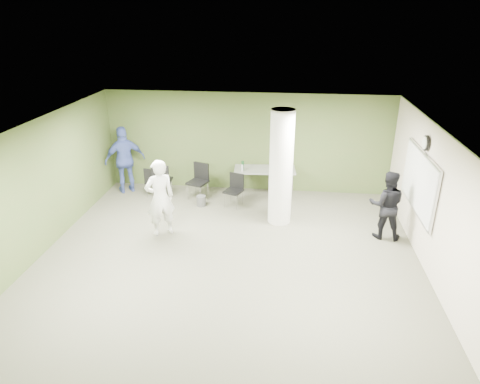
# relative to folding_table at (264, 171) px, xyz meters

# --- Properties ---
(floor) EXTENTS (8.00, 8.00, 0.00)m
(floor) POSITION_rel_folding_table_xyz_m (-0.51, -3.54, -0.75)
(floor) COLOR #555443
(floor) RESTS_ON ground
(ceiling) EXTENTS (8.00, 8.00, 0.00)m
(ceiling) POSITION_rel_folding_table_xyz_m (-0.51, -3.54, 2.05)
(ceiling) COLOR white
(ceiling) RESTS_ON wall_back
(wall_back) EXTENTS (8.00, 2.80, 0.02)m
(wall_back) POSITION_rel_folding_table_xyz_m (-0.51, 0.46, 0.65)
(wall_back) COLOR #485F2D
(wall_back) RESTS_ON floor
(wall_left) EXTENTS (0.02, 8.00, 2.80)m
(wall_left) POSITION_rel_folding_table_xyz_m (-4.51, -3.54, 0.65)
(wall_left) COLOR #485F2D
(wall_left) RESTS_ON floor
(wall_right_cream) EXTENTS (0.02, 8.00, 2.80)m
(wall_right_cream) POSITION_rel_folding_table_xyz_m (3.49, -3.54, 0.65)
(wall_right_cream) COLOR beige
(wall_right_cream) RESTS_ON floor
(column) EXTENTS (0.56, 0.56, 2.80)m
(column) POSITION_rel_folding_table_xyz_m (0.49, -1.54, 0.65)
(column) COLOR silver
(column) RESTS_ON floor
(whiteboard) EXTENTS (0.05, 2.30, 1.30)m
(whiteboard) POSITION_rel_folding_table_xyz_m (3.41, -2.34, 0.75)
(whiteboard) COLOR silver
(whiteboard) RESTS_ON wall_right_cream
(wall_clock) EXTENTS (0.06, 0.32, 0.32)m
(wall_clock) POSITION_rel_folding_table_xyz_m (3.41, -2.34, 1.60)
(wall_clock) COLOR black
(wall_clock) RESTS_ON wall_right_cream
(folding_table) EXTENTS (1.73, 0.86, 1.05)m
(folding_table) POSITION_rel_folding_table_xyz_m (0.00, 0.00, 0.00)
(folding_table) COLOR gray
(folding_table) RESTS_ON floor
(wastebasket) EXTENTS (0.25, 0.25, 0.28)m
(wastebasket) POSITION_rel_folding_table_xyz_m (-1.61, -0.88, -0.60)
(wastebasket) COLOR #4C4C4C
(wastebasket) RESTS_ON floor
(chair_back_left) EXTENTS (0.53, 0.53, 0.99)m
(chair_back_left) POSITION_rel_folding_table_xyz_m (-2.78, -0.49, -0.16)
(chair_back_left) COLOR black
(chair_back_left) RESTS_ON floor
(chair_back_right) EXTENTS (0.48, 0.48, 0.86)m
(chair_back_right) POSITION_rel_folding_table_xyz_m (-3.04, -0.43, -0.25)
(chair_back_right) COLOR black
(chair_back_right) RESTS_ON floor
(chair_table_left) EXTENTS (0.63, 0.63, 0.98)m
(chair_table_left) POSITION_rel_folding_table_xyz_m (-1.76, -0.34, -0.17)
(chair_table_left) COLOR black
(chair_table_left) RESTS_ON floor
(chair_table_right) EXTENTS (0.55, 0.55, 0.87)m
(chair_table_right) POSITION_rel_folding_table_xyz_m (-0.72, -0.72, -0.24)
(chair_table_right) COLOR black
(chair_table_right) RESTS_ON floor
(woman_white) EXTENTS (0.80, 0.73, 1.82)m
(woman_white) POSITION_rel_folding_table_xyz_m (-2.20, -2.52, 0.17)
(woman_white) COLOR silver
(woman_white) RESTS_ON floor
(man_black) EXTENTS (0.85, 0.70, 1.61)m
(man_black) POSITION_rel_folding_table_xyz_m (2.89, -2.07, 0.06)
(man_black) COLOR black
(man_black) RESTS_ON floor
(man_blue) EXTENTS (1.20, 1.00, 1.91)m
(man_blue) POSITION_rel_folding_table_xyz_m (-3.91, -0.14, 0.21)
(man_blue) COLOR #4254A3
(man_blue) RESTS_ON floor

